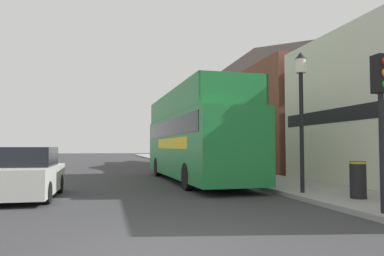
# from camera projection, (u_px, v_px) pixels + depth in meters

# --- Properties ---
(ground_plane) EXTENTS (144.00, 144.00, 0.00)m
(ground_plane) POSITION_uv_depth(u_px,v_px,m) (116.00, 170.00, 26.05)
(ground_plane) COLOR #333335
(sidewalk) EXTENTS (3.13, 108.00, 0.14)m
(sidewalk) POSITION_uv_depth(u_px,v_px,m) (217.00, 170.00, 24.57)
(sidewalk) COLOR gray
(sidewalk) RESTS_ON ground_plane
(brick_terrace_rear) EXTENTS (6.00, 20.91, 9.65)m
(brick_terrace_rear) POSITION_uv_depth(u_px,v_px,m) (255.00, 107.00, 30.19)
(brick_terrace_rear) COLOR brown
(brick_terrace_rear) RESTS_ON ground_plane
(tour_bus) EXTENTS (2.77, 11.21, 4.03)m
(tour_bus) POSITION_uv_depth(u_px,v_px,m) (193.00, 141.00, 17.21)
(tour_bus) COLOR #1E7A38
(tour_bus) RESTS_ON ground_plane
(parked_car_ahead_of_bus) EXTENTS (1.98, 4.54, 1.45)m
(parked_car_ahead_of_bus) POSITION_uv_depth(u_px,v_px,m) (171.00, 160.00, 25.81)
(parked_car_ahead_of_bus) COLOR navy
(parked_car_ahead_of_bus) RESTS_ON ground_plane
(parked_car_far_side) EXTENTS (1.94, 4.13, 1.57)m
(parked_car_far_side) POSITION_uv_depth(u_px,v_px,m) (25.00, 175.00, 11.42)
(parked_car_far_side) COLOR silver
(parked_car_far_side) RESTS_ON ground_plane
(traffic_signal) EXTENTS (0.28, 0.42, 3.46)m
(traffic_signal) POSITION_uv_depth(u_px,v_px,m) (382.00, 96.00, 8.19)
(traffic_signal) COLOR black
(traffic_signal) RESTS_ON sidewalk
(lamp_post_nearest) EXTENTS (0.35, 0.35, 4.48)m
(lamp_post_nearest) POSITION_uv_depth(u_px,v_px,m) (301.00, 95.00, 11.93)
(lamp_post_nearest) COLOR black
(lamp_post_nearest) RESTS_ON sidewalk
(lamp_post_second) EXTENTS (0.35, 0.35, 4.68)m
(lamp_post_second) POSITION_uv_depth(u_px,v_px,m) (225.00, 112.00, 19.11)
(lamp_post_second) COLOR black
(lamp_post_second) RESTS_ON sidewalk
(lamp_post_third) EXTENTS (0.35, 0.35, 4.32)m
(lamp_post_third) POSITION_uv_depth(u_px,v_px,m) (195.00, 125.00, 26.35)
(lamp_post_third) COLOR black
(lamp_post_third) RESTS_ON sidewalk
(litter_bin) EXTENTS (0.48, 0.48, 1.03)m
(litter_bin) POSITION_uv_depth(u_px,v_px,m) (358.00, 179.00, 10.44)
(litter_bin) COLOR black
(litter_bin) RESTS_ON sidewalk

